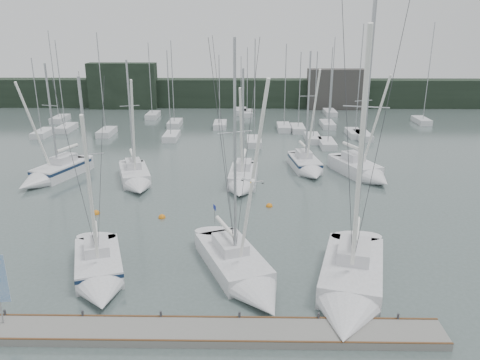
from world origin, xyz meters
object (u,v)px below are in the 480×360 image
(sailboat_mid_c, at_px, (242,181))
(sailboat_mid_e, at_px, (364,172))
(dock_banner, at_px, (0,283))
(sailboat_mid_a, at_px, (51,174))
(buoy_b, at_px, (269,206))
(buoy_c, at_px, (96,214))
(sailboat_mid_b, at_px, (136,179))
(sailboat_mid_d, at_px, (308,167))
(sailboat_near_right, at_px, (350,290))
(sailboat_near_left, at_px, (99,274))
(sailboat_near_center, at_px, (245,276))
(buoy_a, at_px, (162,218))

(sailboat_mid_c, relative_size, sailboat_mid_e, 0.92)
(sailboat_mid_e, xyz_separation_m, dock_banner, (-23.51, -24.59, 2.04))
(dock_banner, bearing_deg, sailboat_mid_a, 98.85)
(sailboat_mid_a, xyz_separation_m, buoy_b, (21.01, -6.51, -0.64))
(buoy_b, bearing_deg, buoy_c, -172.59)
(sailboat_mid_a, distance_m, sailboat_mid_e, 30.75)
(buoy_b, height_order, buoy_c, buoy_c)
(sailboat_mid_b, distance_m, sailboat_mid_e, 22.24)
(sailboat_mid_d, bearing_deg, sailboat_near_right, -99.25)
(sailboat_mid_c, bearing_deg, sailboat_near_right, -68.27)
(sailboat_mid_a, bearing_deg, sailboat_mid_d, 26.41)
(sailboat_near_left, height_order, buoy_c, sailboat_near_left)
(sailboat_near_center, bearing_deg, buoy_c, 117.06)
(sailboat_mid_d, bearing_deg, dock_banner, -132.41)
(sailboat_near_center, xyz_separation_m, sailboat_near_right, (5.76, -1.66, 0.13))
(sailboat_near_right, relative_size, sailboat_mid_a, 1.49)
(sailboat_mid_e, distance_m, dock_banner, 34.08)
(sailboat_mid_b, distance_m, dock_banner, 22.22)
(sailboat_near_left, distance_m, buoy_a, 9.95)
(sailboat_mid_b, relative_size, buoy_a, 21.40)
(buoy_c, bearing_deg, sailboat_near_left, -71.49)
(sailboat_near_left, height_order, sailboat_near_right, sailboat_near_right)
(sailboat_mid_d, bearing_deg, buoy_c, -156.19)
(sailboat_mid_b, height_order, buoy_b, sailboat_mid_b)
(sailboat_near_right, height_order, sailboat_mid_e, sailboat_near_right)
(sailboat_near_left, height_order, sailboat_mid_e, sailboat_near_left)
(sailboat_near_center, xyz_separation_m, buoy_a, (-6.63, 9.76, -0.51))
(sailboat_mid_a, relative_size, dock_banner, 3.11)
(buoy_b, bearing_deg, sailboat_mid_e, 38.49)
(sailboat_near_center, height_order, sailboat_near_right, sailboat_near_right)
(sailboat_near_left, xyz_separation_m, buoy_a, (1.96, 9.74, -0.55))
(sailboat_mid_b, height_order, dock_banner, sailboat_mid_b)
(sailboat_near_center, bearing_deg, sailboat_near_left, 157.83)
(sailboat_near_left, bearing_deg, sailboat_near_center, -19.07)
(sailboat_mid_e, height_order, buoy_a, sailboat_mid_e)
(buoy_a, bearing_deg, sailboat_mid_d, 43.13)
(buoy_c, bearing_deg, sailboat_near_right, -34.22)
(sailboat_mid_a, height_order, sailboat_mid_d, sailboat_mid_d)
(sailboat_near_left, relative_size, sailboat_mid_d, 0.99)
(sailboat_mid_d, distance_m, buoy_a, 17.74)
(sailboat_mid_a, relative_size, sailboat_mid_e, 0.95)
(sailboat_mid_d, relative_size, buoy_c, 20.71)
(sailboat_near_left, xyz_separation_m, sailboat_mid_c, (8.21, 17.07, 0.05))
(sailboat_mid_e, height_order, buoy_b, sailboat_mid_e)
(sailboat_near_left, distance_m, sailboat_near_center, 8.60)
(sailboat_near_right, bearing_deg, sailboat_mid_d, 104.13)
(sailboat_near_center, xyz_separation_m, sailboat_mid_c, (-0.39, 17.09, 0.09))
(buoy_c, bearing_deg, buoy_b, 7.41)
(dock_banner, bearing_deg, sailboat_mid_c, 53.79)
(sailboat_mid_a, relative_size, sailboat_mid_b, 0.97)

